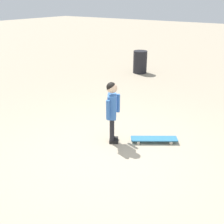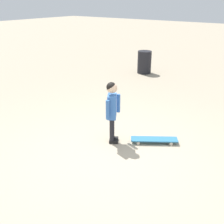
% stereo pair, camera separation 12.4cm
% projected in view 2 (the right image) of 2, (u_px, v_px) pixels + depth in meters
% --- Properties ---
extents(ground_plane, '(50.00, 50.00, 0.00)m').
position_uv_depth(ground_plane, '(111.00, 159.00, 4.26)').
color(ground_plane, tan).
extents(child_person, '(0.41, 0.26, 1.06)m').
position_uv_depth(child_person, '(112.00, 106.00, 4.53)').
color(child_person, black).
rests_on(child_person, ground).
extents(skateboard, '(0.61, 0.76, 0.07)m').
position_uv_depth(skateboard, '(154.00, 140.00, 4.72)').
color(skateboard, teal).
rests_on(skateboard, ground).
extents(trash_bin, '(0.44, 0.44, 0.71)m').
position_uv_depth(trash_bin, '(144.00, 62.00, 8.95)').
color(trash_bin, black).
rests_on(trash_bin, ground).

